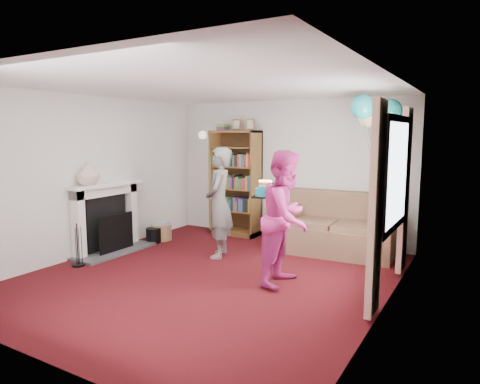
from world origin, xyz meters
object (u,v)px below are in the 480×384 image
Objects in this scene: bookcase at (236,184)px; birthday_cake at (265,192)px; person_magenta at (286,218)px; sofa at (337,230)px; person_striped at (219,203)px.

bookcase is 6.78× the size of birthday_cake.
birthday_cake is (-0.37, 0.13, 0.29)m from person_magenta.
bookcase is at bearing 129.91° from birthday_cake.
person_magenta reaches higher than birthday_cake.
bookcase reaches higher than birthday_cake.
person_magenta reaches higher than sofa.
sofa is (2.05, -0.23, -0.61)m from bookcase.
person_magenta is at bearing 44.99° from person_striped.
sofa is at bearing 106.20° from person_striped.
person_striped is 1.00× the size of person_magenta.
bookcase is 1.28× the size of person_striped.
bookcase is 1.53m from person_striped.
birthday_cake is at bearing -50.09° from bookcase.
sofa is 1.85m from person_magenta.
person_magenta is 0.48m from birthday_cake.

